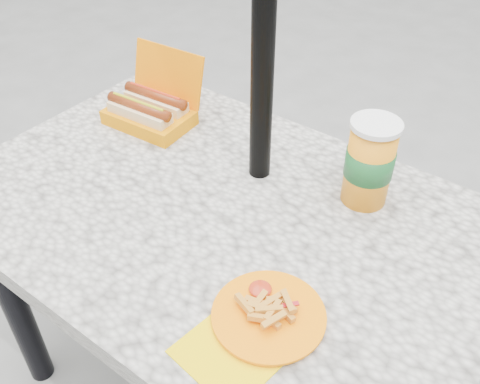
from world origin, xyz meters
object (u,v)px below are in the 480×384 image
Objects in this scene: umbrella_pole at (264,32)px; fries_plate at (266,317)px; hotdog_box at (150,109)px; soda_cup at (369,162)px.

umbrella_pole is 0.55m from fries_plate.
hotdog_box is 0.61m from soda_cup.
hotdog_box is at bearing -174.84° from soda_cup.
soda_cup is at bearing 14.00° from umbrella_pole.
soda_cup reaches higher than fries_plate.
fries_plate is (0.62, -0.35, -0.03)m from hotdog_box.
hotdog_box is at bearing 179.09° from umbrella_pole.
hotdog_box reaches higher than fries_plate.
umbrella_pole is 10.95× the size of soda_cup.
soda_cup is at bearing 0.96° from hotdog_box.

